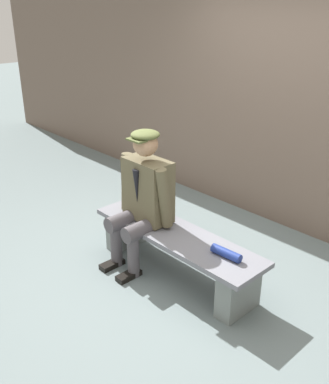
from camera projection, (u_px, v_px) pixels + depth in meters
ground_plane at (175, 274)px, 4.06m from camera, size 30.00×30.00×0.00m
bench at (176, 247)px, 3.95m from camera, size 1.75×0.47×0.43m
seated_man at (143, 195)px, 3.99m from camera, size 0.62×0.60×1.30m
rolled_magazine at (226, 253)px, 3.51m from camera, size 0.27×0.09×0.07m
stadium_wall at (290, 118)px, 4.63m from camera, size 12.00×0.24×2.37m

